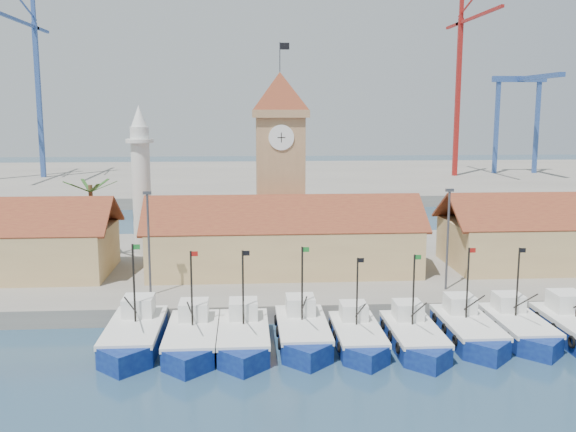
{
  "coord_description": "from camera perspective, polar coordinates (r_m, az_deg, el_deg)",
  "views": [
    {
      "loc": [
        -3.78,
        -42.19,
        17.32
      ],
      "look_at": [
        0.31,
        18.0,
        7.28
      ],
      "focal_mm": 40.0,
      "sensor_mm": 36.0,
      "label": 1
    }
  ],
  "objects": [
    {
      "name": "quay",
      "position": [
        68.34,
        -0.6,
        -4.58
      ],
      "size": [
        140.0,
        32.0,
        1.5
      ],
      "primitive_type": "cube",
      "color": "gray",
      "rests_on": "ground"
    },
    {
      "name": "minaret",
      "position": [
        71.49,
        -12.91,
        3.11
      ],
      "size": [
        3.0,
        3.0,
        16.3
      ],
      "color": "silver",
      "rests_on": "quay"
    },
    {
      "name": "boat_2",
      "position": [
        47.69,
        -3.97,
        -10.86
      ],
      "size": [
        3.67,
        10.06,
        7.61
      ],
      "color": "navy",
      "rests_on": "ground"
    },
    {
      "name": "boat_5",
      "position": [
        48.65,
        11.23,
        -10.65
      ],
      "size": [
        3.5,
        9.59,
        7.25
      ],
      "color": "navy",
      "rests_on": "ground"
    },
    {
      "name": "boat_1",
      "position": [
        47.84,
        -8.55,
        -10.88
      ],
      "size": [
        3.68,
        10.08,
        7.62
      ],
      "color": "navy",
      "rests_on": "ground"
    },
    {
      "name": "gantry",
      "position": [
        162.75,
        20.26,
        9.83
      ],
      "size": [
        13.0,
        22.0,
        23.2
      ],
      "color": "#315298",
      "rests_on": "terminal"
    },
    {
      "name": "crane_blue_near",
      "position": [
        155.96,
        -21.54,
        11.61
      ],
      "size": [
        1.0,
        32.54,
        41.38
      ],
      "color": "#315298",
      "rests_on": "terminal"
    },
    {
      "name": "boat_7",
      "position": [
        52.7,
        19.91,
        -9.45
      ],
      "size": [
        3.53,
        9.68,
        7.32
      ],
      "color": "navy",
      "rests_on": "ground"
    },
    {
      "name": "crane_red_right",
      "position": [
        153.97,
        15.13,
        12.29
      ],
      "size": [
        1.0,
        33.9,
        42.74
      ],
      "color": "maroon",
      "rests_on": "terminal"
    },
    {
      "name": "palm_tree",
      "position": [
        70.97,
        -17.05,
        0.05
      ],
      "size": [
        5.6,
        5.03,
        8.39
      ],
      "color": "brown",
      "rests_on": "quay"
    },
    {
      "name": "boat_6",
      "position": [
        50.96,
        15.83,
        -9.87
      ],
      "size": [
        3.6,
        9.86,
        7.46
      ],
      "color": "navy",
      "rests_on": "ground"
    },
    {
      "name": "boat_3",
      "position": [
        48.48,
        1.35,
        -10.48
      ],
      "size": [
        3.7,
        10.14,
        7.68
      ],
      "color": "navy",
      "rests_on": "ground"
    },
    {
      "name": "boat_0",
      "position": [
        49.1,
        -13.55,
        -10.45
      ],
      "size": [
        3.88,
        10.64,
        8.05
      ],
      "color": "navy",
      "rests_on": "ground"
    },
    {
      "name": "boat_4",
      "position": [
        48.2,
        6.27,
        -10.76
      ],
      "size": [
        3.36,
        9.21,
        6.97
      ],
      "color": "navy",
      "rests_on": "ground"
    },
    {
      "name": "clock_tower",
      "position": [
        68.5,
        -0.72,
        4.96
      ],
      "size": [
        5.8,
        5.8,
        22.7
      ],
      "color": "tan",
      "rests_on": "quay"
    },
    {
      "name": "lamp_posts",
      "position": [
        55.43,
        0.61,
        -1.83
      ],
      "size": [
        80.7,
        0.25,
        9.03
      ],
      "color": "#3F3F44",
      "rests_on": "quay"
    },
    {
      "name": "terminal",
      "position": [
        153.11,
        -2.45,
        3.32
      ],
      "size": [
        240.0,
        80.0,
        2.0
      ],
      "primitive_type": "cube",
      "color": "gray",
      "rests_on": "ground"
    },
    {
      "name": "hall_center",
      "position": [
        63.72,
        -0.4,
        -2.63
      ],
      "size": [
        27.04,
        10.13,
        7.61
      ],
      "color": "tan",
      "rests_on": "quay"
    },
    {
      "name": "ground",
      "position": [
        45.77,
        1.17,
        -12.79
      ],
      "size": [
        400.0,
        400.0,
        0.0
      ],
      "primitive_type": "plane",
      "color": "navy",
      "rests_on": "ground"
    }
  ]
}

